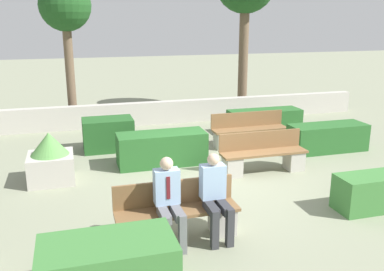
# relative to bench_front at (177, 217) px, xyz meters

# --- Properties ---
(ground_plane) EXTENTS (60.00, 60.00, 0.00)m
(ground_plane) POSITION_rel_bench_front_xyz_m (1.41, 2.07, -0.35)
(ground_plane) COLOR gray
(perimeter_wall) EXTENTS (13.77, 0.30, 0.72)m
(perimeter_wall) POSITION_rel_bench_front_xyz_m (1.41, 7.40, 0.01)
(perimeter_wall) COLOR #B7B2A8
(perimeter_wall) RESTS_ON ground_plane
(bench_front) EXTENTS (1.93, 0.49, 0.88)m
(bench_front) POSITION_rel_bench_front_xyz_m (0.00, 0.00, 0.00)
(bench_front) COLOR brown
(bench_front) RESTS_ON ground_plane
(bench_left_side) EXTENTS (2.05, 0.49, 0.88)m
(bench_left_side) POSITION_rel_bench_front_xyz_m (3.10, 4.31, 0.01)
(bench_left_side) COLOR brown
(bench_left_side) RESTS_ON ground_plane
(bench_right_side) EXTENTS (1.96, 0.48, 0.88)m
(bench_right_side) POSITION_rel_bench_front_xyz_m (2.56, 2.33, 0.00)
(bench_right_side) COLOR brown
(bench_right_side) RESTS_ON ground_plane
(person_seated_man) EXTENTS (0.38, 0.64, 1.35)m
(person_seated_man) POSITION_rel_bench_front_xyz_m (-0.16, -0.14, 0.40)
(person_seated_man) COLOR slate
(person_seated_man) RESTS_ON ground_plane
(person_seated_woman) EXTENTS (0.38, 0.64, 1.34)m
(person_seated_woman) POSITION_rel_bench_front_xyz_m (0.57, -0.14, 0.40)
(person_seated_woman) COLOR #333338
(person_seated_woman) RESTS_ON ground_plane
(hedge_block_near_left) EXTENTS (2.00, 0.75, 0.69)m
(hedge_block_near_left) POSITION_rel_bench_front_xyz_m (4.85, 3.32, 0.00)
(hedge_block_near_left) COLOR #286028
(hedge_block_near_left) RESTS_ON ground_plane
(hedge_block_near_right) EXTENTS (2.05, 0.76, 0.76)m
(hedge_block_near_right) POSITION_rel_bench_front_xyz_m (0.51, 3.47, 0.03)
(hedge_block_near_right) COLOR #286028
(hedge_block_near_right) RESTS_ON ground_plane
(hedge_block_mid_left) EXTENTS (1.27, 0.83, 0.82)m
(hedge_block_mid_left) POSITION_rel_bench_front_xyz_m (-0.58, 4.98, 0.07)
(hedge_block_mid_left) COLOR #235623
(hedge_block_mid_left) RESTS_ON ground_plane
(hedge_block_mid_right) EXTENTS (1.65, 0.89, 0.74)m
(hedge_block_mid_right) POSITION_rel_bench_front_xyz_m (-1.17, -1.18, 0.03)
(hedge_block_mid_right) COLOR #3D7A38
(hedge_block_mid_right) RESTS_ON ground_plane
(hedge_block_far_left) EXTENTS (2.20, 0.72, 0.67)m
(hedge_block_far_left) POSITION_rel_bench_front_xyz_m (4.11, 5.51, -0.01)
(hedge_block_far_left) COLOR #286028
(hedge_block_far_left) RESTS_ON ground_plane
(hedge_block_far_right) EXTENTS (1.83, 0.60, 0.65)m
(hedge_block_far_right) POSITION_rel_bench_front_xyz_m (3.86, 0.03, -0.02)
(hedge_block_far_right) COLOR #3D7A38
(hedge_block_far_right) RESTS_ON ground_plane
(planter_corner_right) EXTENTS (0.92, 0.92, 1.06)m
(planter_corner_right) POSITION_rel_bench_front_xyz_m (-1.95, 3.05, 0.14)
(planter_corner_right) COLOR #B7B2A8
(planter_corner_right) RESTS_ON ground_plane
(tree_leftmost) EXTENTS (1.57, 1.57, 4.48)m
(tree_leftmost) POSITION_rel_bench_front_xyz_m (-1.39, 8.14, 3.22)
(tree_leftmost) COLOR brown
(tree_leftmost) RESTS_ON ground_plane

